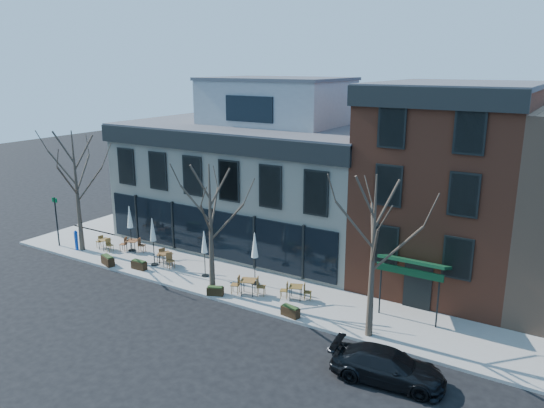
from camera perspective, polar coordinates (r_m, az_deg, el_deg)
The scene contains 24 objects.
ground at distance 33.95m, azimuth -6.31°, elevation -6.15°, with size 120.00×120.00×0.00m, color black.
sidewalk_front at distance 30.51m, azimuth -3.97°, elevation -8.44°, with size 33.50×4.70×0.15m, color gray.
sidewalk_side at distance 45.34m, azimuth -12.85°, elevation -0.92°, with size 4.50×12.00×0.15m, color gray.
corner_building at distance 36.52m, azimuth -1.51°, elevation 3.17°, with size 18.39×10.39×11.10m.
red_brick_building at distance 31.19m, azimuth 18.63°, elevation 2.07°, with size 8.20×11.78×11.18m.
tree_corner at distance 36.43m, azimuth -20.25°, elevation 1.45°, with size 3.93×3.98×7.92m.
tree_mid at distance 28.05m, azimuth -6.59°, elevation -2.52°, with size 3.50×3.55×7.04m.
tree_right at distance 23.70m, azimuth 10.80°, elevation -5.41°, with size 3.72×3.77×7.48m.
sign_pole at distance 38.36m, azimuth -22.17°, elevation -1.45°, with size 0.50×0.10×3.40m.
parked_sedan at distance 22.17m, azimuth 12.32°, elevation -16.69°, with size 1.83×4.50×1.30m, color black.
call_box at distance 37.41m, azimuth -20.32°, elevation -3.60°, with size 0.28×0.27×1.37m.
cafe_set_0 at distance 36.98m, azimuth -17.56°, elevation -4.02°, with size 1.68×0.76×0.87m.
cafe_set_1 at distance 36.08m, azimuth -14.77°, elevation -4.23°, with size 1.80×1.05×0.93m.
cafe_set_2 at distance 33.24m, azimuth -11.37°, elevation -5.67°, with size 1.83×1.05×0.94m.
cafe_set_4 at distance 28.66m, azimuth -2.58°, elevation -8.72°, with size 1.94×1.15×1.01m.
cafe_set_5 at distance 28.13m, azimuth 2.57°, elevation -9.32°, with size 1.73×1.01×0.89m.
umbrella_0 at distance 35.70m, azimuth -15.05°, elevation -1.62°, with size 0.49×0.49×3.05m.
umbrella_1 at distance 32.87m, azimuth -12.71°, elevation -2.98°, with size 0.48×0.48×2.99m.
umbrella_2 at distance 30.70m, azimuth -7.30°, elevation -4.34°, with size 0.44×0.44×2.75m.
umbrella_3 at distance 29.37m, azimuth -1.87°, elevation -4.76°, with size 0.48×0.48×3.00m.
planter_0 at distance 34.20m, azimuth -17.25°, elevation -5.80°, with size 1.15×0.72×0.60m.
planter_1 at distance 33.03m, azimuth -14.11°, elevation -6.36°, with size 1.00×0.42×0.55m.
planter_2 at distance 28.79m, azimuth -6.11°, elevation -9.27°, with size 0.95×0.67×0.49m.
planter_3 at distance 26.42m, azimuth 1.99°, elevation -11.45°, with size 1.01×0.53×0.54m.
Camera 1 is at (19.80, -24.76, 12.13)m, focal length 35.00 mm.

